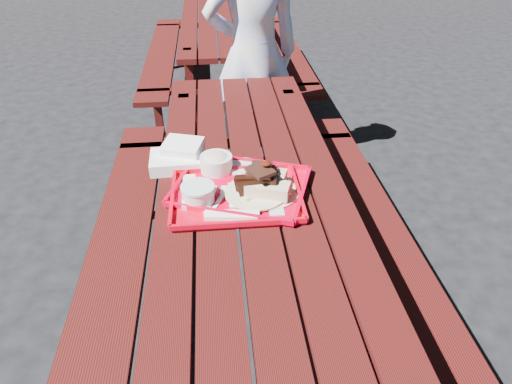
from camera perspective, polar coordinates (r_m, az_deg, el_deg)
The scene contains 7 objects.
ground at distance 2.31m, azimuth -0.39°, elevation -14.91°, with size 60.00×60.00×0.00m, color black.
picnic_table_near at distance 1.92m, azimuth -0.45°, elevation -3.91°, with size 1.41×2.40×0.75m.
picnic_table_far at distance 4.47m, azimuth -4.04°, elevation 18.74°, with size 1.41×2.40×0.75m.
near_tray at distance 1.78m, azimuth -1.71°, elevation 1.66°, with size 0.59×0.53×0.16m.
far_tray at distance 1.71m, azimuth -2.78°, elevation -0.34°, with size 0.49×0.38×0.08m.
white_cloth at distance 1.95m, azimuth -9.52°, elevation 4.36°, with size 0.24×0.21×0.10m.
person at distance 3.01m, azimuth -0.38°, elevation 16.76°, with size 0.62×0.40×1.69m, color #C0D2FF.
Camera 1 is at (-0.14, -1.51, 1.75)m, focal length 32.00 mm.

